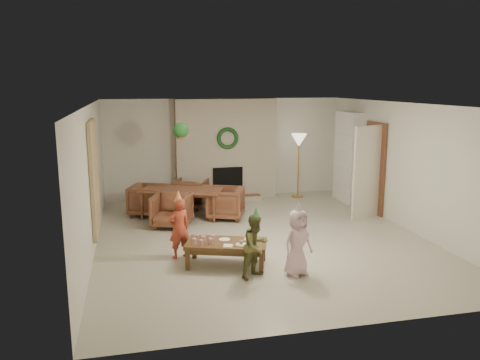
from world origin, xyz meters
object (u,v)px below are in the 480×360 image
object	(u,v)px
coffee_table_top	(226,244)
child_pink	(298,242)
dining_chair_near	(172,210)
dining_chair_left	(148,200)
dining_table	(182,203)
child_red	(179,228)
child_plaid	(256,246)
dining_chair_right	(225,203)
dining_chair_far	(191,193)

from	to	relation	value
coffee_table_top	child_pink	xyz separation A→B (m)	(0.97, -0.61, 0.15)
dining_chair_near	dining_chair_left	xyz separation A→B (m)	(-0.43, 1.00, 0.00)
dining_table	dining_chair_left	bearing A→B (deg)	180.00
child_red	child_pink	xyz separation A→B (m)	(1.67, -1.12, 0.00)
child_plaid	dining_chair_left	bearing A→B (deg)	78.53
dining_chair_right	child_red	distance (m)	2.49
dining_table	child_pink	bearing A→B (deg)	-47.86
dining_table	dining_chair_far	bearing A→B (deg)	90.00
coffee_table_top	child_plaid	size ratio (longest dim) A/B	1.30
dining_table	dining_chair_right	distance (m)	0.96
coffee_table_top	child_pink	size ratio (longest dim) A/B	1.24
dining_chair_near	child_red	distance (m)	1.81
dining_chair_near	child_plaid	world-z (taller)	child_plaid
dining_chair_left	child_pink	world-z (taller)	child_pink
dining_chair_right	child_pink	world-z (taller)	child_pink
dining_chair_near	child_red	world-z (taller)	child_red
dining_chair_left	coffee_table_top	distance (m)	3.49
dining_chair_right	child_plaid	bearing A→B (deg)	18.64
dining_table	child_red	xyz separation A→B (m)	(-0.31, -2.52, 0.20)
coffee_table_top	child_red	world-z (taller)	child_red
child_red	child_pink	distance (m)	2.01
child_pink	dining_chair_right	bearing A→B (deg)	76.16
dining_table	child_pink	distance (m)	3.89
coffee_table_top	child_pink	world-z (taller)	child_pink
dining_table	child_plaid	world-z (taller)	child_plaid
child_plaid	dining_chair_far	bearing A→B (deg)	63.94
child_red	dining_chair_left	bearing A→B (deg)	-101.73
dining_chair_left	dining_chair_far	bearing A→B (deg)	-45.00
child_plaid	dining_table	bearing A→B (deg)	69.53
coffee_table_top	dining_chair_near	bearing A→B (deg)	125.00
dining_chair_left	child_plaid	size ratio (longest dim) A/B	0.77
dining_chair_near	child_plaid	bearing A→B (deg)	-48.93
child_pink	dining_table	bearing A→B (deg)	88.60
dining_table	coffee_table_top	xyz separation A→B (m)	(0.39, -3.03, 0.05)
dining_table	child_red	world-z (taller)	child_red
dining_chair_far	child_pink	xyz separation A→B (m)	(1.07, -4.36, 0.17)
dining_chair_far	child_red	bearing A→B (deg)	101.21
child_plaid	child_pink	world-z (taller)	child_pink
dining_chair_left	coffee_table_top	bearing A→B (deg)	-139.91
dining_chair_right	coffee_table_top	size ratio (longest dim) A/B	0.59
child_pink	child_plaid	bearing A→B (deg)	153.01
coffee_table_top	child_red	xyz separation A→B (m)	(-0.70, 0.51, 0.15)
dining_chair_near	coffee_table_top	size ratio (longest dim) A/B	0.59
dining_table	dining_chair_far	distance (m)	0.77
dining_table	dining_chair_right	size ratio (longest dim) A/B	2.34
dining_table	dining_chair_right	xyz separation A→B (m)	(0.90, -0.36, 0.03)
dining_table	child_pink	xyz separation A→B (m)	(1.36, -3.64, 0.20)
dining_chair_near	child_pink	distance (m)	3.36
dining_chair_far	child_red	size ratio (longest dim) A/B	0.73
child_plaid	child_pink	distance (m)	0.64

